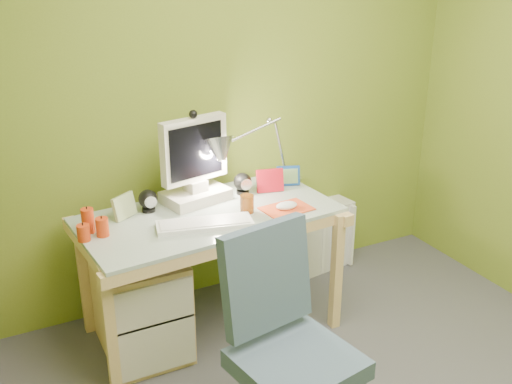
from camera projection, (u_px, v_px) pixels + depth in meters
name	position (u px, v px, depth m)	size (l,w,h in m)	color
wall_back	(207.00, 97.00, 3.32)	(3.20, 0.01, 2.40)	olive
slope_ceiling	(58.00, 3.00, 1.33)	(1.10, 3.20, 1.10)	white
desk	(211.00, 272.00, 3.21)	(1.31, 0.66, 0.70)	tan
monitor	(194.00, 158.00, 3.14)	(0.35, 0.20, 0.48)	silver
speaker_left	(148.00, 201.00, 3.08)	(0.10, 0.10, 0.12)	black
speaker_right	(243.00, 183.00, 3.30)	(0.10, 0.10, 0.12)	black
keyboard	(205.00, 224.00, 2.93)	(0.47, 0.15, 0.02)	white
mousepad	(286.00, 209.00, 3.12)	(0.25, 0.18, 0.01)	#DC4A22
mouse	(287.00, 206.00, 3.11)	(0.12, 0.07, 0.04)	white
amber_tumbler	(247.00, 204.00, 3.07)	(0.07, 0.07, 0.09)	#8C4514
candle_cluster	(90.00, 224.00, 2.81)	(0.16, 0.14, 0.12)	red
photo_frame_red	(270.00, 180.00, 3.33)	(0.15, 0.02, 0.13)	red
photo_frame_blue	(288.00, 176.00, 3.42)	(0.13, 0.02, 0.11)	navy
photo_frame_green	(124.00, 206.00, 3.01)	(0.14, 0.02, 0.12)	#ABBD82
desk_lamp	(270.00, 136.00, 3.30)	(0.56, 0.24, 0.60)	#ADADB2
task_chair	(297.00, 362.00, 2.36)	(0.50, 0.50, 0.90)	#3C4F62
radiator	(319.00, 237.00, 3.90)	(0.45, 0.18, 0.45)	silver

